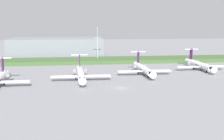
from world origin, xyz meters
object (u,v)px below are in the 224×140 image
object	(u,v)px
antenna_mast	(97,47)
safety_cone_front_marker	(215,76)
regional_jet_fourth	(199,64)
regional_jet_third	(143,69)
regional_jet_second	(81,74)

from	to	relation	value
antenna_mast	safety_cone_front_marker	bearing A→B (deg)	-51.51
regional_jet_fourth	safety_cone_front_marker	distance (m)	18.55
regional_jet_third	safety_cone_front_marker	distance (m)	29.57
regional_jet_second	antenna_mast	xyz separation A→B (m)	(11.58, 54.66, 5.94)
regional_jet_third	regional_jet_second	bearing A→B (deg)	-161.49
regional_jet_second	safety_cone_front_marker	size ratio (longest dim) A/B	56.36
regional_jet_fourth	safety_cone_front_marker	size ratio (longest dim) A/B	56.36
regional_jet_second	regional_jet_third	distance (m)	28.61
regional_jet_fourth	antenna_mast	bearing A→B (deg)	140.74
regional_jet_third	antenna_mast	distance (m)	48.52
regional_jet_fourth	regional_jet_second	bearing A→B (deg)	-161.98
antenna_mast	regional_jet_third	bearing A→B (deg)	-71.16
regional_jet_second	antenna_mast	bearing A→B (deg)	78.04
antenna_mast	regional_jet_second	bearing A→B (deg)	-101.96
regional_jet_second	regional_jet_fourth	world-z (taller)	same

